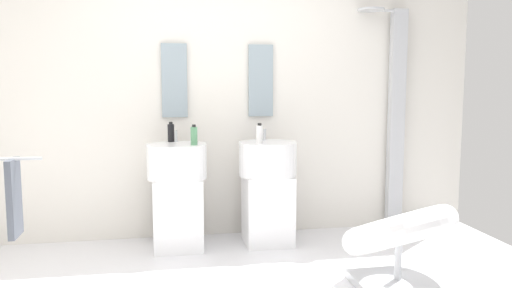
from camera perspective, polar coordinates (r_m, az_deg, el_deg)
The scene contains 12 objects.
rear_partition at distance 4.64m, azimuth -4.31°, elevation 5.83°, with size 4.80×0.10×2.60m, color silver.
pedestal_sink_left at distance 4.32m, azimuth -8.72°, elevation -5.24°, with size 0.49×0.49×0.98m.
pedestal_sink_right at distance 4.41m, azimuth 1.31°, elevation -4.93°, with size 0.49×0.49×0.98m.
vanity_mirror_left at distance 4.55m, azimuth -9.06°, elevation 6.98°, with size 0.22×0.03×0.64m, color #8C9EA8.
vanity_mirror_right at distance 4.63m, azimuth 0.53°, elevation 7.06°, with size 0.22×0.03×0.64m, color #8C9EA8.
shower_column at distance 4.99m, azimuth 15.17°, elevation 3.15°, with size 0.49×0.24×2.05m.
lounge_chair at distance 3.61m, azimuth 15.57°, elevation -9.98°, with size 1.05×1.05×0.65m.
towel_rack at distance 3.63m, azimuth -25.71°, elevation -5.77°, with size 0.37×0.22×0.95m.
soap_bottle_black at distance 4.42m, azimuth -9.43°, elevation 1.26°, with size 0.06×0.06×0.17m.
soap_bottle_white at distance 4.24m, azimuth 0.38°, elevation 1.11°, with size 0.05×0.05×0.17m.
soap_bottle_green at distance 4.16m, azimuth -6.90°, elevation 0.93°, with size 0.05×0.05×0.17m.
soap_bottle_blue at distance 4.49m, azimuth 0.46°, elevation 1.30°, with size 0.04×0.04×0.15m.
Camera 1 is at (-0.50, -2.96, 1.37)m, focal length 36.02 mm.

